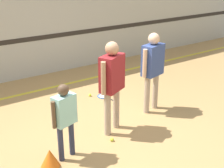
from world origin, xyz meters
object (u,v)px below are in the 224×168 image
at_px(person_instructor, 112,78).
at_px(racket_spare_on_floor, 104,96).
at_px(person_student_left, 65,114).
at_px(training_cone, 50,158).
at_px(person_student_right, 153,64).
at_px(tennis_ball_near_instructor, 112,139).
at_px(tennis_ball_by_spare_racket, 90,95).

xyz_separation_m(person_instructor, racket_spare_on_floor, (0.72, 1.36, -1.02)).
bearing_deg(person_student_left, training_cone, 178.18).
bearing_deg(training_cone, person_student_right, 13.24).
distance_m(person_student_right, training_cone, 2.73).
bearing_deg(person_student_left, racket_spare_on_floor, 27.64).
distance_m(person_student_left, tennis_ball_near_instructor, 1.12).
height_order(person_instructor, person_student_right, person_instructor).
height_order(person_student_left, tennis_ball_by_spare_racket, person_student_left).
bearing_deg(person_instructor, tennis_ball_near_instructor, -149.78).
xyz_separation_m(person_student_right, training_cone, (-2.52, -0.59, -0.86)).
height_order(tennis_ball_near_instructor, training_cone, training_cone).
relative_size(person_student_right, tennis_ball_near_instructor, 24.66).
relative_size(person_student_left, tennis_ball_near_instructor, 18.77).
distance_m(racket_spare_on_floor, training_cone, 2.71).
relative_size(person_instructor, tennis_ball_near_instructor, 25.25).
xyz_separation_m(person_instructor, person_student_left, (-1.06, -0.28, -0.26)).
bearing_deg(person_instructor, racket_spare_on_floor, 37.31).
bearing_deg(person_student_left, person_student_right, -1.67).
distance_m(person_instructor, person_student_right, 1.17).
height_order(person_student_left, person_student_right, person_student_right).
relative_size(tennis_ball_near_instructor, training_cone, 0.22).
height_order(person_instructor, tennis_ball_near_instructor, person_instructor).
height_order(person_student_right, racket_spare_on_floor, person_student_right).
bearing_deg(tennis_ball_near_instructor, racket_spare_on_floor, 60.59).
bearing_deg(person_instructor, person_student_right, -12.76).
distance_m(tennis_ball_near_instructor, training_cone, 1.17).
bearing_deg(racket_spare_on_floor, person_instructor, -35.88).
distance_m(person_instructor, tennis_ball_by_spare_racket, 1.92).
xyz_separation_m(tennis_ball_by_spare_racket, training_cone, (-1.85, -1.92, 0.11)).
xyz_separation_m(person_student_right, racket_spare_on_floor, (-0.42, 1.12, -1.00)).
bearing_deg(racket_spare_on_floor, tennis_ball_by_spare_racket, -136.95).
xyz_separation_m(racket_spare_on_floor, tennis_ball_by_spare_racket, (-0.26, 0.21, 0.02)).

